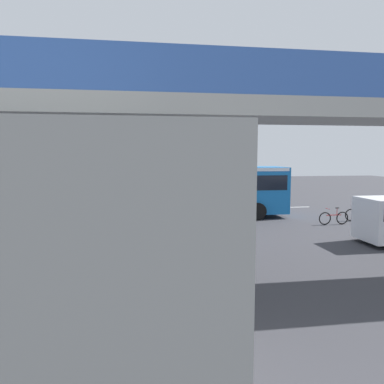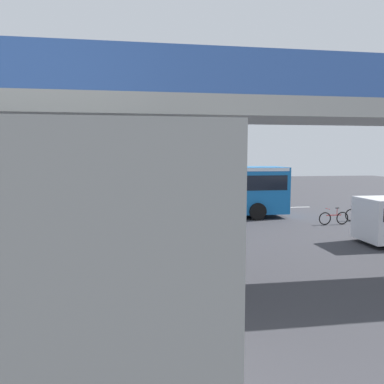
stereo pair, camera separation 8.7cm
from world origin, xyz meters
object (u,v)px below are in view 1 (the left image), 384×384
object	(u,v)px
city_bus	(194,188)
traffic_sign	(83,184)
bicycle_red	(334,218)
bicycle_green	(378,222)
bicycle_black	(359,214)

from	to	relation	value
city_bus	traffic_sign	xyz separation A→B (m)	(7.13, -3.66, 0.01)
bicycle_red	traffic_sign	bearing A→B (deg)	-25.65
bicycle_green	traffic_sign	bearing A→B (deg)	-27.18
city_bus	bicycle_green	xyz separation A→B (m)	(-9.18, 4.72, -1.51)
bicycle_black	bicycle_green	distance (m)	2.32
city_bus	bicycle_red	distance (m)	8.29
city_bus	bicycle_black	distance (m)	9.99
bicycle_red	traffic_sign	world-z (taller)	traffic_sign
bicycle_black	bicycle_red	size ratio (longest dim) A/B	1.00
bicycle_green	bicycle_red	xyz separation A→B (m)	(1.74, -1.38, 0.00)
bicycle_green	bicycle_red	distance (m)	2.22
bicycle_black	traffic_sign	size ratio (longest dim) A/B	0.63
city_bus	bicycle_red	size ratio (longest dim) A/B	6.52
bicycle_black	bicycle_green	bearing A→B (deg)	80.26
bicycle_black	traffic_sign	world-z (taller)	traffic_sign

